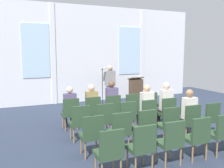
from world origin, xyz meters
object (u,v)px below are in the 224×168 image
object	(u,v)px
chair_r3_c2	(171,140)
chair_r2_c4	(190,120)
chair_r1_c3	(147,113)
audience_r0_c2	(111,100)
lectern	(136,90)
chair_r1_c0	(80,121)
audience_r2_c4	(188,112)
chair_r1_c1	(104,118)
chair_r2_c3	(168,123)
chair_r2_c2	(145,126)
speaker	(110,82)
chair_r3_c1	(142,145)
chair_r2_c0	(92,133)
mic_stand	(102,97)
audience_r1_c4	(165,103)
chair_r3_c4	(221,132)
audience_r0_c1	(91,103)
chair_r0_c5	(165,103)
chair_r3_c3	(197,136)
chair_r0_c3	(131,106)
chair_r1_c5	(185,109)
chair_r1_c4	(167,111)
audience_r0_c0	(70,105)
chair_r2_c1	(120,129)
audience_r1_c3	(146,105)
chair_r0_c4	(149,104)
chair_r0_c1	(92,110)
chair_r0_c2	(112,108)
chair_r3_c0	(110,150)
chair_r1_c2	(126,116)
chair_r0_c0	(70,112)
chair_r2_c5	(209,117)

from	to	relation	value
chair_r3_c2	chair_r2_c4	bearing A→B (deg)	37.29
chair_r1_c3	audience_r0_c2	bearing A→B (deg)	121.34
lectern	chair_r1_c0	world-z (taller)	lectern
audience_r2_c4	chair_r3_c2	bearing A→B (deg)	-140.54
chair_r1_c0	chair_r1_c1	distance (m)	0.66
chair_r2_c3	chair_r2_c2	bearing A→B (deg)	180.00
speaker	chair_r2_c3	distance (m)	4.72
chair_r1_c3	chair_r3_c1	size ratio (longest dim) A/B	1.00
lectern	chair_r2_c0	world-z (taller)	lectern
chair_r1_c3	mic_stand	bearing A→B (deg)	88.90
audience_r1_c4	chair_r3_c2	size ratio (longest dim) A/B	1.47
chair_r3_c4	speaker	bearing A→B (deg)	93.07
audience_r0_c1	chair_r0_c5	distance (m)	2.65
speaker	chair_r2_c0	distance (m)	5.25
mic_stand	chair_r3_c3	size ratio (longest dim) A/B	1.65
chair_r0_c3	chair_r1_c5	size ratio (longest dim) A/B	1.00
chair_r1_c4	chair_r3_c3	distance (m)	2.12
chair_r2_c0	chair_r3_c3	size ratio (longest dim) A/B	1.00
audience_r0_c0	chair_r2_c1	bearing A→B (deg)	-72.51
audience_r1_c4	chair_r1_c5	size ratio (longest dim) A/B	1.47
chair_r2_c2	chair_r2_c3	bearing A→B (deg)	0.00
chair_r1_c0	audience_r1_c3	world-z (taller)	audience_r1_c3
audience_r0_c1	chair_r0_c4	size ratio (longest dim) A/B	1.38
chair_r1_c1	mic_stand	bearing A→B (deg)	70.00
chair_r0_c1	chair_r0_c2	size ratio (longest dim) A/B	1.00
chair_r0_c2	chair_r0_c5	bearing A→B (deg)	0.00
chair_r0_c2	chair_r3_c0	xyz separation A→B (m)	(-1.32, -3.01, 0.00)
chair_r1_c2	chair_r3_c1	xyz separation A→B (m)	(-0.66, -2.01, 0.00)
chair_r0_c0	chair_r0_c4	world-z (taller)	same
chair_r2_c4	chair_r3_c4	distance (m)	1.00
mic_stand	speaker	bearing A→B (deg)	-28.28
chair_r1_c2	chair_r3_c2	world-z (taller)	same
lectern	chair_r3_c0	distance (m)	6.74
chair_r1_c4	audience_r2_c4	size ratio (longest dim) A/B	0.71
chair_r1_c3	speaker	bearing A→B (deg)	84.49
chair_r0_c4	chair_r3_c3	distance (m)	3.09
audience_r0_c0	chair_r3_c0	world-z (taller)	audience_r0_c0
chair_r1_c5	chair_r1_c2	bearing A→B (deg)	180.00
chair_r1_c2	chair_r1_c1	bearing A→B (deg)	180.00
chair_r0_c3	chair_r2_c1	bearing A→B (deg)	-123.28
chair_r1_c0	chair_r1_c5	xyz separation A→B (m)	(3.30, 0.00, 0.00)
chair_r1_c1	chair_r3_c2	distance (m)	2.12
chair_r2_c5	chair_r3_c3	world-z (taller)	same
mic_stand	chair_r0_c0	world-z (taller)	mic_stand
chair_r1_c4	mic_stand	bearing A→B (deg)	98.71
chair_r0_c1	chair_r1_c0	bearing A→B (deg)	-123.28
chair_r2_c2	chair_r2_c5	xyz separation A→B (m)	(1.98, 0.00, 0.00)
chair_r0_c1	chair_r1_c5	size ratio (longest dim) A/B	1.00
audience_r0_c0	chair_r0_c1	bearing A→B (deg)	-7.22
audience_r0_c0	chair_r1_c5	size ratio (longest dim) A/B	1.36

